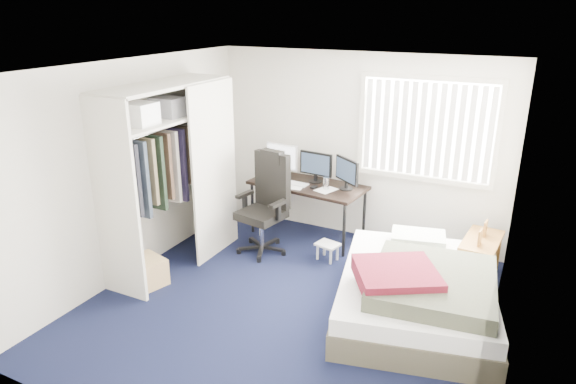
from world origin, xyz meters
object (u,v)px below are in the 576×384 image
at_px(office_chair, 266,213).
at_px(bed, 417,290).
at_px(nightstand, 482,244).
at_px(desk, 309,181).

bearing_deg(office_chair, bed, -17.06).
bearing_deg(nightstand, desk, 173.98).
bearing_deg(bed, office_chair, 162.94).
relative_size(desk, nightstand, 2.07).
bearing_deg(office_chair, nightstand, 8.85).
bearing_deg(bed, nightstand, 65.74).
relative_size(nightstand, bed, 0.34).
xyz_separation_m(desk, bed, (1.82, -1.30, -0.51)).
height_order(desk, bed, desk).
bearing_deg(desk, office_chair, -115.85).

